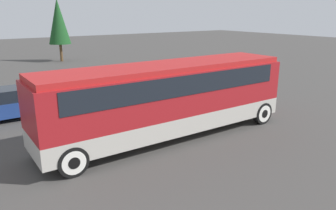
{
  "coord_description": "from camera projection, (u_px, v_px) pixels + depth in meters",
  "views": [
    {
      "loc": [
        -7.36,
        -10.65,
        5.09
      ],
      "look_at": [
        0.0,
        0.0,
        1.39
      ],
      "focal_mm": 35.0,
      "sensor_mm": 36.0,
      "label": 1
    }
  ],
  "objects": [
    {
      "name": "ground_plane",
      "position": [
        168.0,
        137.0,
        13.85
      ],
      "size": [
        120.0,
        120.0,
        0.0
      ],
      "primitive_type": "plane",
      "color": "#423F3D"
    },
    {
      "name": "tour_bus",
      "position": [
        170.0,
        94.0,
        13.39
      ],
      "size": [
        10.88,
        2.56,
        3.09
      ],
      "color": "#B7B2A8",
      "rests_on": "ground_plane"
    },
    {
      "name": "parked_car_near",
      "position": [
        166.0,
        89.0,
        19.19
      ],
      "size": [
        4.61,
        1.95,
        1.39
      ],
      "color": "#BCBCC1",
      "rests_on": "ground_plane"
    },
    {
      "name": "parked_car_mid",
      "position": [
        6.0,
        104.0,
        15.92
      ],
      "size": [
        4.79,
        1.84,
        1.53
      ],
      "color": "navy",
      "rests_on": "ground_plane"
    },
    {
      "name": "tree_left",
      "position": [
        58.0,
        21.0,
        33.76
      ],
      "size": [
        2.24,
        2.24,
        6.43
      ],
      "color": "brown",
      "rests_on": "ground_plane"
    }
  ]
}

